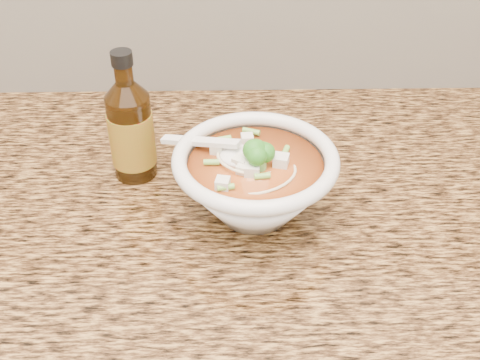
{
  "coord_description": "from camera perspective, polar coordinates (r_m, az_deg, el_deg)",
  "views": [
    {
      "loc": [
        0.06,
        1.01,
        1.44
      ],
      "look_at": [
        0.07,
        1.64,
        0.96
      ],
      "focal_mm": 45.0,
      "sensor_mm": 36.0,
      "label": 1
    }
  ],
  "objects": [
    {
      "name": "counter_slab",
      "position": [
        0.87,
        -4.78,
        -2.56
      ],
      "size": [
        4.0,
        0.68,
        0.04
      ],
      "primitive_type": "cube",
      "color": "#A6783C",
      "rests_on": "cabinet"
    },
    {
      "name": "soup_bowl",
      "position": [
        0.79,
        1.42,
        -0.25
      ],
      "size": [
        0.24,
        0.22,
        0.12
      ],
      "rotation": [
        0.0,
        0.0,
        0.05
      ],
      "color": "white",
      "rests_on": "counter_slab"
    },
    {
      "name": "hot_sauce_bottle",
      "position": [
        0.87,
        -10.28,
        4.6
      ],
      "size": [
        0.07,
        0.07,
        0.2
      ],
      "rotation": [
        0.0,
        0.0,
        -0.01
      ],
      "color": "#3C2208",
      "rests_on": "counter_slab"
    }
  ]
}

